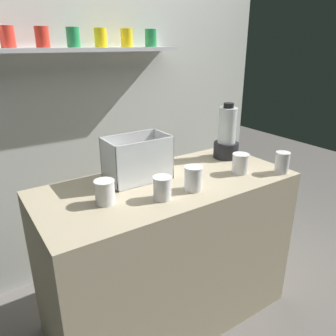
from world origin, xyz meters
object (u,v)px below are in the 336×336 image
(blender_pitcher, at_px, (227,137))
(juice_cup_pomegranate_far_right, at_px, (282,164))
(juice_cup_mango_middle, at_px, (193,179))
(juice_cup_orange_left, at_px, (162,189))
(juice_cup_pomegranate_right, at_px, (240,164))
(juice_cup_orange_far_left, at_px, (105,193))
(carrot_display_bin, at_px, (139,166))

(blender_pitcher, bearing_deg, juice_cup_pomegranate_far_right, -77.87)
(juice_cup_mango_middle, relative_size, juice_cup_pomegranate_far_right, 1.03)
(juice_cup_orange_left, xyz_separation_m, juice_cup_pomegranate_right, (0.55, 0.03, 0.00))
(juice_cup_orange_far_left, height_order, juice_cup_mango_middle, juice_cup_mango_middle)
(juice_cup_pomegranate_right, bearing_deg, juice_cup_orange_left, -176.53)
(carrot_display_bin, height_order, juice_cup_mango_middle, carrot_display_bin)
(juice_cup_orange_left, xyz_separation_m, juice_cup_pomegranate_far_right, (0.75, -0.09, 0.00))
(juice_cup_orange_far_left, xyz_separation_m, juice_cup_mango_middle, (0.43, -0.11, 0.01))
(carrot_display_bin, height_order, juice_cup_pomegranate_far_right, carrot_display_bin)
(juice_cup_mango_middle, bearing_deg, juice_cup_orange_left, 179.62)
(juice_cup_mango_middle, bearing_deg, carrot_display_bin, 119.38)
(juice_cup_orange_far_left, relative_size, juice_cup_mango_middle, 0.91)
(juice_cup_orange_left, relative_size, juice_cup_pomegranate_far_right, 0.92)
(carrot_display_bin, relative_size, blender_pitcher, 0.96)
(carrot_display_bin, xyz_separation_m, juice_cup_orange_far_left, (-0.27, -0.17, -0.02))
(blender_pitcher, relative_size, juice_cup_mango_middle, 2.81)
(blender_pitcher, bearing_deg, carrot_display_bin, -179.79)
(carrot_display_bin, height_order, juice_cup_orange_far_left, carrot_display_bin)
(blender_pitcher, relative_size, juice_cup_pomegranate_far_right, 2.88)
(blender_pitcher, bearing_deg, juice_cup_pomegranate_right, -116.08)
(blender_pitcher, bearing_deg, juice_cup_orange_left, -157.18)
(juice_cup_mango_middle, relative_size, juice_cup_pomegranate_right, 1.09)
(juice_cup_pomegranate_right, bearing_deg, juice_cup_mango_middle, -174.59)
(juice_cup_orange_left, distance_m, juice_cup_pomegranate_far_right, 0.76)
(juice_cup_orange_left, bearing_deg, juice_cup_pomegranate_right, 3.47)
(carrot_display_bin, relative_size, juice_cup_pomegranate_far_right, 2.77)
(juice_cup_orange_left, relative_size, juice_cup_mango_middle, 0.90)
(juice_cup_orange_far_left, distance_m, juice_cup_pomegranate_far_right, 1.01)
(blender_pitcher, xyz_separation_m, juice_cup_pomegranate_right, (-0.12, -0.25, -0.09))
(juice_cup_mango_middle, xyz_separation_m, juice_cup_pomegranate_far_right, (0.57, -0.09, -0.00))
(juice_cup_orange_far_left, distance_m, juice_cup_mango_middle, 0.44)
(juice_cup_orange_far_left, xyz_separation_m, juice_cup_pomegranate_right, (0.79, -0.07, 0.00))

